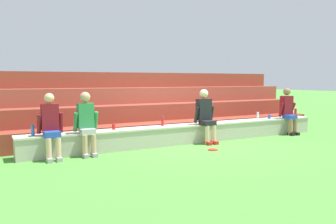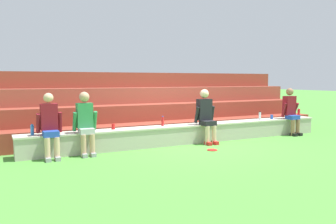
# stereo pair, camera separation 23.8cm
# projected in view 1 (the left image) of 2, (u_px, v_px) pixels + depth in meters

# --- Properties ---
(ground_plane) EXTENTS (80.00, 80.00, 0.00)m
(ground_plane) POSITION_uv_depth(u_px,v_px,m) (195.00, 144.00, 8.64)
(ground_plane) COLOR #4C9338
(stone_seating_wall) EXTENTS (8.32, 0.49, 0.47)m
(stone_seating_wall) POSITION_uv_depth(u_px,v_px,m) (190.00, 133.00, 8.81)
(stone_seating_wall) COLOR #B7AF9E
(stone_seating_wall) RESTS_ON ground
(brick_bleachers) EXTENTS (9.74, 2.57, 1.83)m
(brick_bleachers) POSITION_uv_depth(u_px,v_px,m) (153.00, 110.00, 10.63)
(brick_bleachers) COLOR maroon
(brick_bleachers) RESTS_ON ground
(person_far_left) EXTENTS (0.51, 0.56, 1.34)m
(person_far_left) POSITION_uv_depth(u_px,v_px,m) (51.00, 125.00, 6.93)
(person_far_left) COLOR #DBAD89
(person_far_left) RESTS_ON ground
(person_left_of_center) EXTENTS (0.51, 0.50, 1.35)m
(person_left_of_center) POSITION_uv_depth(u_px,v_px,m) (86.00, 122.00, 7.27)
(person_left_of_center) COLOR tan
(person_left_of_center) RESTS_ON ground
(person_center) EXTENTS (0.55, 0.57, 1.37)m
(person_center) POSITION_uv_depth(u_px,v_px,m) (206.00, 114.00, 8.73)
(person_center) COLOR beige
(person_center) RESTS_ON ground
(person_right_of_center) EXTENTS (0.54, 0.51, 1.37)m
(person_right_of_center) POSITION_uv_depth(u_px,v_px,m) (288.00, 110.00, 10.15)
(person_right_of_center) COLOR #996B4C
(person_right_of_center) RESTS_ON ground
(water_bottle_near_left) EXTENTS (0.06, 0.06, 0.24)m
(water_bottle_near_left) POSITION_uv_depth(u_px,v_px,m) (258.00, 116.00, 9.83)
(water_bottle_near_left) COLOR silver
(water_bottle_near_left) RESTS_ON stone_seating_wall
(water_bottle_mid_right) EXTENTS (0.08, 0.08, 0.27)m
(water_bottle_mid_right) POSITION_uv_depth(u_px,v_px,m) (295.00, 113.00, 10.59)
(water_bottle_mid_right) COLOR red
(water_bottle_mid_right) RESTS_ON stone_seating_wall
(water_bottle_mid_left) EXTENTS (0.06, 0.06, 0.24)m
(water_bottle_mid_left) POSITION_uv_depth(u_px,v_px,m) (163.00, 121.00, 8.47)
(water_bottle_mid_left) COLOR red
(water_bottle_mid_left) RESTS_ON stone_seating_wall
(water_bottle_near_right) EXTENTS (0.07, 0.07, 0.23)m
(water_bottle_near_right) POSITION_uv_depth(u_px,v_px,m) (33.00, 131.00, 6.97)
(water_bottle_near_right) COLOR blue
(water_bottle_near_right) RESTS_ON stone_seating_wall
(plastic_cup_left_end) EXTENTS (0.08, 0.08, 0.12)m
(plastic_cup_left_end) POSITION_uv_depth(u_px,v_px,m) (114.00, 127.00, 7.86)
(plastic_cup_left_end) COLOR red
(plastic_cup_left_end) RESTS_ON stone_seating_wall
(plastic_cup_middle) EXTENTS (0.08, 0.08, 0.13)m
(plastic_cup_middle) POSITION_uv_depth(u_px,v_px,m) (269.00, 117.00, 10.04)
(plastic_cup_middle) COLOR blue
(plastic_cup_middle) RESTS_ON stone_seating_wall
(frisbee) EXTENTS (0.23, 0.23, 0.02)m
(frisbee) POSITION_uv_depth(u_px,v_px,m) (213.00, 150.00, 7.89)
(frisbee) COLOR red
(frisbee) RESTS_ON ground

